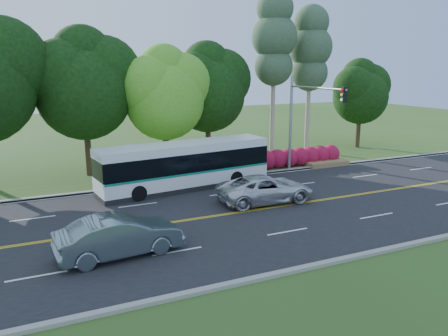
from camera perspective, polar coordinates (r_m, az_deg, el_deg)
name	(u,v)px	position (r m, az deg, el deg)	size (l,w,h in m)	color
ground	(261,209)	(24.23, 4.83, -5.40)	(120.00, 120.00, 0.00)	#33531B
road	(261,209)	(24.22, 4.83, -5.38)	(60.00, 14.00, 0.02)	black
curb_north	(211,179)	(30.38, -1.73, -1.39)	(60.00, 0.30, 0.15)	gray
curb_south	(347,259)	(18.72, 15.75, -11.32)	(60.00, 0.30, 0.15)	gray
grass_verge	(201,173)	(32.05, -3.01, -0.68)	(60.00, 4.00, 0.10)	#33531B
lane_markings	(259,209)	(24.17, 4.64, -5.38)	(57.60, 13.82, 0.00)	gold
tree_row	(117,80)	(32.74, -13.80, 11.07)	(44.70, 9.10, 13.84)	#322316
bougainvillea_hedge	(291,158)	(34.40, 8.72, 1.27)	(9.50, 2.25, 1.50)	#940C41
traffic_signal	(306,111)	(31.17, 10.66, 7.35)	(0.42, 6.10, 7.00)	gray
transit_bus	(185,166)	(28.01, -5.11, 0.28)	(11.48, 3.85, 2.95)	white
sedan	(120,236)	(18.66, -13.48, -8.63)	(1.80, 5.15, 1.70)	slate
suv	(266,189)	(25.30, 5.45, -2.72)	(2.58, 5.59, 1.55)	silver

